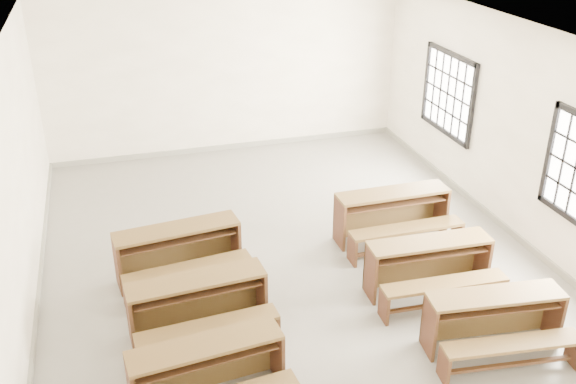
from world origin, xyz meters
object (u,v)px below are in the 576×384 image
object	(u,v)px
desk_set_1	(199,303)
desk_set_3	(495,318)
desk_set_2	(179,250)
desk_set_0	(208,370)
desk_set_5	(393,212)
desk_set_4	(430,263)

from	to	relation	value
desk_set_1	desk_set_3	size ratio (longest dim) A/B	1.02
desk_set_2	desk_set_3	distance (m)	4.15
desk_set_0	desk_set_1	distance (m)	1.18
desk_set_0	desk_set_5	distance (m)	4.19
desk_set_5	desk_set_1	bearing A→B (deg)	-156.28
desk_set_1	desk_set_2	size ratio (longest dim) A/B	0.96
desk_set_4	desk_set_1	bearing A→B (deg)	-177.24
desk_set_1	desk_set_3	distance (m)	3.47
desk_set_4	desk_set_5	bearing A→B (deg)	87.35
desk_set_2	desk_set_4	xyz separation A→B (m)	(3.12, -1.25, -0.01)
desk_set_0	desk_set_5	size ratio (longest dim) A/B	0.97
desk_set_4	desk_set_5	distance (m)	1.42
desk_set_1	desk_set_5	world-z (taller)	desk_set_5
desk_set_5	desk_set_4	bearing A→B (deg)	-95.54
desk_set_1	desk_set_4	xyz separation A→B (m)	(3.06, 0.01, -0.00)
desk_set_5	desk_set_3	bearing A→B (deg)	-89.21
desk_set_1	desk_set_5	distance (m)	3.49
desk_set_3	desk_set_2	bearing A→B (deg)	149.39
desk_set_2	desk_set_4	distance (m)	3.36
desk_set_2	desk_set_4	size ratio (longest dim) A/B	1.06
desk_set_3	desk_set_5	size ratio (longest dim) A/B	0.97
desk_set_1	desk_set_2	xyz separation A→B (m)	(-0.06, 1.26, 0.01)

